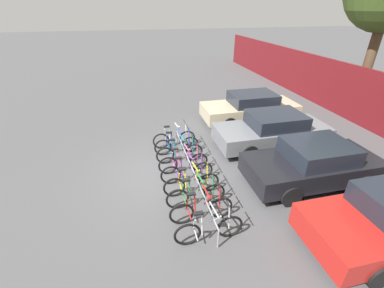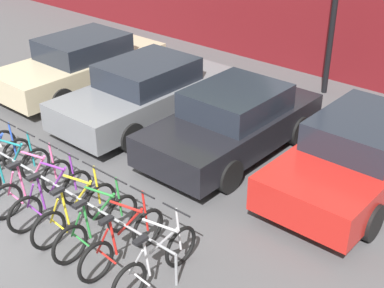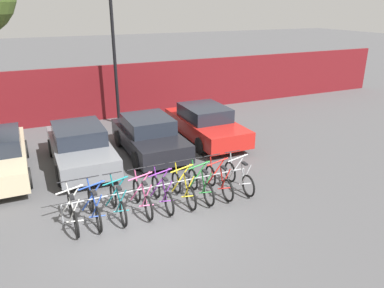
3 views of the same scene
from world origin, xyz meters
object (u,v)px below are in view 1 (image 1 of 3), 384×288
Objects in this scene: bicycle_pink at (183,162)px; car_black at (313,163)px; bicycle_white at (174,139)px; bicycle_purple at (187,172)px; bicycle_blue at (177,145)px; bicycle_red at (201,209)px; bike_rack at (192,168)px; car_grey at (272,130)px; bicycle_green at (196,195)px; bicycle_silver at (209,229)px; bicycle_teal at (180,153)px; car_beige at (250,107)px; bicycle_yellow at (192,183)px.

bicycle_pink is 0.41× the size of car_black.
bicycle_white is 1.00× the size of bicycle_purple.
bicycle_white is 0.53m from bicycle_blue.
bicycle_purple is at bearing -103.35° from car_black.
car_black is (-0.85, 3.83, 0.31)m from bicycle_red.
car_grey reaches higher than bike_rack.
bicycle_white is at bearing -130.59° from car_black.
bicycle_silver is (1.28, 0.00, 0.00)m from bicycle_green.
bicycle_white is 3.89m from car_grey.
bicycle_green is at bearing -7.49° from bike_rack.
bicycle_teal is at bearing -0.65° from bicycle_white.
bicycle_pink is at bearing -0.65° from bicycle_white.
bike_rack is 3.14× the size of bicycle_silver.
car_beige reaches higher than bike_rack.
bicycle_silver is 5.53m from car_grey.
car_black is (1.47, 3.83, 0.31)m from bicycle_pink.
bicycle_yellow is at bearing -59.93° from car_grey.
car_beige is (-5.93, 4.04, 0.31)m from bicycle_red.
bicycle_pink and bicycle_purple have the same top height.
car_grey is at bearing 127.36° from bicycle_red.
bicycle_white is at bearing 176.54° from bicycle_pink.
bicycle_pink is (-0.60, -0.15, -0.13)m from bike_rack.
bike_rack is at bearing 2.99° from bicycle_teal.
bicycle_white is (-2.41, -0.15, -0.13)m from bike_rack.
bicycle_white is 4.82m from bicycle_silver.
car_black is (-1.54, 3.83, 0.31)m from bicycle_silver.
car_beige is 1.03× the size of car_grey.
bicycle_blue and bicycle_silver have the same top height.
bicycle_pink is at bearing 176.29° from bicycle_silver.
bicycle_red is (0.59, 0.00, 0.00)m from bicycle_green.
bicycle_purple reaches higher than bike_rack.
bicycle_white is at bearing 176.14° from bicycle_red.
bicycle_yellow and bicycle_silver have the same top height.
bicycle_blue is 0.39× the size of car_grey.
bicycle_green is 1.28m from bicycle_silver.
bicycle_yellow is 0.41× the size of car_black.
car_black is (3.28, 3.83, 0.31)m from bicycle_white.
car_grey is at bearing 113.71° from bike_rack.
car_black is at bearing 57.10° from bicycle_teal.
car_black is at bearing 0.85° from car_grey.
bicycle_purple is (1.84, 0.00, 0.00)m from bicycle_blue.
car_black reaches higher than bicycle_pink.
car_black is at bearing 94.47° from bicycle_green.
bicycle_blue is at bearing 176.54° from bicycle_pink.
bicycle_purple is 1.17m from bicycle_green.
bike_rack is at bearing 77.11° from bicycle_purple.
bicycle_yellow is 1.00× the size of bicycle_silver.
bicycle_silver is at bearing 0.61° from bicycle_green.
bicycle_green is 1.00× the size of bicycle_red.
bicycle_teal is 2.99m from bicycle_red.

